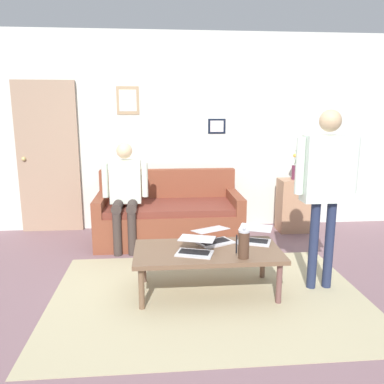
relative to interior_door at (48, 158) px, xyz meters
name	(u,v)px	position (x,y,z in m)	size (l,w,h in m)	color
ground_plane	(194,294)	(-1.79, 2.11, -1.02)	(7.68, 7.68, 0.00)	#7E5E65
area_rug	(209,296)	(-1.92, 2.18, -1.02)	(2.84, 2.02, 0.01)	tan
back_wall	(179,133)	(-1.79, -0.09, 0.33)	(7.04, 0.11, 2.70)	silver
interior_door	(48,158)	(0.00, 0.00, 0.00)	(0.82, 0.09, 2.05)	tan
couch	(169,217)	(-1.61, 0.55, -0.72)	(1.81, 0.89, 0.88)	brown
coffee_table	(208,254)	(-1.92, 2.08, -0.65)	(1.34, 0.68, 0.42)	brown
laptop_left	(195,248)	(-1.80, 2.14, -0.57)	(0.40, 0.39, 0.11)	silver
laptop_center	(214,238)	(-2.01, 1.88, -0.57)	(0.43, 0.41, 0.12)	silver
laptop_right	(255,237)	(-2.41, 1.88, -0.56)	(0.41, 0.41, 0.12)	silver
french_press	(244,244)	(-2.20, 2.30, -0.48)	(0.12, 0.10, 0.28)	#4C3323
side_shelf	(294,205)	(-3.35, 0.31, -0.66)	(0.42, 0.32, 0.73)	tan
flower_vase	(295,170)	(-3.35, 0.31, -0.17)	(0.10, 0.11, 0.43)	#632940
person_standing	(326,177)	(-3.00, 2.07, 0.05)	(0.58, 0.19, 1.67)	#242D4C
person_seated	(125,189)	(-1.08, 0.78, -0.30)	(0.55, 0.51, 1.28)	#3D322D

